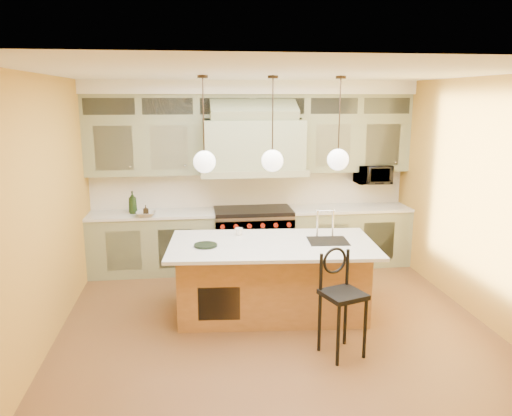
{
  "coord_description": "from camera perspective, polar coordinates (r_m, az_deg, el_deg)",
  "views": [
    {
      "loc": [
        -0.93,
        -5.35,
        2.65
      ],
      "look_at": [
        -0.14,
        0.7,
        1.3
      ],
      "focal_mm": 35.0,
      "sensor_mm": 36.0,
      "label": 1
    }
  ],
  "objects": [
    {
      "name": "floor",
      "position": [
        6.04,
        2.25,
        -13.51
      ],
      "size": [
        5.0,
        5.0,
        0.0
      ],
      "primitive_type": "plane",
      "color": "brown",
      "rests_on": "ground"
    },
    {
      "name": "ceiling",
      "position": [
        5.44,
        2.52,
        15.13
      ],
      "size": [
        5.0,
        5.0,
        0.0
      ],
      "primitive_type": "plane",
      "rotation": [
        3.14,
        0.0,
        0.0
      ],
      "color": "white",
      "rests_on": "wall_back"
    },
    {
      "name": "wall_back",
      "position": [
        8.0,
        -0.67,
        3.89
      ],
      "size": [
        5.0,
        0.0,
        5.0
      ],
      "primitive_type": "plane",
      "rotation": [
        1.57,
        0.0,
        0.0
      ],
      "color": "gold",
      "rests_on": "ground"
    },
    {
      "name": "wall_front",
      "position": [
        3.23,
        10.02,
        -9.53
      ],
      "size": [
        5.0,
        0.0,
        5.0
      ],
      "primitive_type": "plane",
      "rotation": [
        -1.57,
        0.0,
        0.0
      ],
      "color": "gold",
      "rests_on": "ground"
    },
    {
      "name": "wall_left",
      "position": [
        5.7,
        -23.22,
        -0.67
      ],
      "size": [
        0.0,
        5.0,
        5.0
      ],
      "primitive_type": "plane",
      "rotation": [
        1.57,
        0.0,
        1.57
      ],
      "color": "gold",
      "rests_on": "ground"
    },
    {
      "name": "wall_right",
      "position": [
        6.47,
        24.76,
        0.65
      ],
      "size": [
        0.0,
        5.0,
        5.0
      ],
      "primitive_type": "plane",
      "rotation": [
        1.57,
        0.0,
        -1.57
      ],
      "color": "gold",
      "rests_on": "ground"
    },
    {
      "name": "back_cabinetry",
      "position": [
        7.74,
        -0.44,
        3.45
      ],
      "size": [
        5.0,
        0.77,
        2.9
      ],
      "color": "gray",
      "rests_on": "floor"
    },
    {
      "name": "range",
      "position": [
        7.86,
        -0.34,
        -3.47
      ],
      "size": [
        1.2,
        0.74,
        0.96
      ],
      "color": "silver",
      "rests_on": "floor"
    },
    {
      "name": "kitchen_island",
      "position": [
        6.27,
        1.84,
        -7.84
      ],
      "size": [
        2.59,
        1.52,
        1.35
      ],
      "rotation": [
        0.0,
        0.0,
        -0.08
      ],
      "color": "olive",
      "rests_on": "floor"
    },
    {
      "name": "counter_stool",
      "position": [
        5.31,
        9.73,
        -9.89
      ],
      "size": [
        0.5,
        0.5,
        1.13
      ],
      "rotation": [
        0.0,
        0.0,
        0.33
      ],
      "color": "black",
      "rests_on": "floor"
    },
    {
      "name": "microwave",
      "position": [
        8.22,
        13.2,
        3.79
      ],
      "size": [
        0.54,
        0.37,
        0.3
      ],
      "primitive_type": "imported",
      "color": "black",
      "rests_on": "back_cabinetry"
    },
    {
      "name": "oil_bottle_a",
      "position": [
        7.71,
        -13.92,
        0.63
      ],
      "size": [
        0.14,
        0.14,
        0.34
      ],
      "primitive_type": "imported",
      "rotation": [
        0.0,
        0.0,
        -0.06
      ],
      "color": "black",
      "rests_on": "back_cabinetry"
    },
    {
      "name": "oil_bottle_b",
      "position": [
        7.49,
        -12.49,
        -0.32
      ],
      "size": [
        0.09,
        0.09,
        0.17
      ],
      "primitive_type": "imported",
      "rotation": [
        0.0,
        0.0,
        0.16
      ],
      "color": "black",
      "rests_on": "back_cabinetry"
    },
    {
      "name": "fruit_bowl",
      "position": [
        7.5,
        -12.45,
        -0.69
      ],
      "size": [
        0.31,
        0.31,
        0.07
      ],
      "primitive_type": "imported",
      "rotation": [
        0.0,
        0.0,
        0.06
      ],
      "color": "beige",
      "rests_on": "back_cabinetry"
    },
    {
      "name": "cup",
      "position": [
        6.41,
        -1.98,
        -2.72
      ],
      "size": [
        0.11,
        0.11,
        0.09
      ],
      "primitive_type": "imported",
      "rotation": [
        0.0,
        0.0,
        0.11
      ],
      "color": "white",
      "rests_on": "kitchen_island"
    },
    {
      "name": "pendant_left",
      "position": [
        5.84,
        -5.92,
        5.56
      ],
      "size": [
        0.26,
        0.26,
        1.11
      ],
      "color": "#2D2319",
      "rests_on": "ceiling"
    },
    {
      "name": "pendant_center",
      "position": [
        5.92,
        1.88,
        5.71
      ],
      "size": [
        0.26,
        0.26,
        1.11
      ],
      "color": "#2D2319",
      "rests_on": "ceiling"
    },
    {
      "name": "pendant_right",
      "position": [
        6.1,
        9.36,
        5.75
      ],
      "size": [
        0.26,
        0.26,
        1.11
      ],
      "color": "#2D2319",
      "rests_on": "ceiling"
    }
  ]
}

